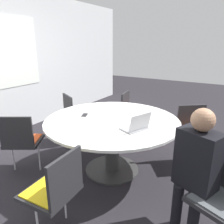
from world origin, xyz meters
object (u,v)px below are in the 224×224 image
at_px(chair_5, 55,187).
at_px(person_0, 196,163).
at_px(chair_2, 132,111).
at_px(chair_3, 75,113).
at_px(cell_phone, 85,115).
at_px(chair_4, 22,138).
at_px(handbag, 116,126).
at_px(laptop, 137,126).
at_px(chair_1, 194,131).

height_order(chair_5, person_0, person_0).
relative_size(chair_2, chair_3, 1.00).
relative_size(chair_2, cell_phone, 5.51).
bearing_deg(chair_4, person_0, -26.06).
relative_size(chair_3, cell_phone, 5.51).
relative_size(person_0, cell_phone, 7.74).
bearing_deg(chair_2, cell_phone, -16.45).
relative_size(chair_5, cell_phone, 5.51).
relative_size(cell_phone, handbag, 0.43).
bearing_deg(handbag, chair_5, -161.86).
relative_size(chair_2, chair_5, 1.00).
xyz_separation_m(chair_4, laptop, (0.51, -1.42, 0.30)).
distance_m(person_0, laptop, 0.79).
bearing_deg(chair_1, chair_3, -29.90).
relative_size(chair_4, chair_5, 1.00).
height_order(chair_1, chair_2, same).
distance_m(chair_4, chair_5, 1.24).
height_order(person_0, cell_phone, person_0).
height_order(chair_3, cell_phone, chair_3).
bearing_deg(chair_4, chair_1, 6.27).
bearing_deg(chair_4, chair_5, -55.75).
relative_size(chair_2, laptop, 2.38).
distance_m(chair_2, laptop, 1.55).
height_order(chair_5, cell_phone, chair_5).
bearing_deg(chair_4, handbag, 48.02).
xyz_separation_m(chair_1, handbag, (0.41, 1.55, -0.38)).
distance_m(chair_5, handbag, 2.54).
bearing_deg(laptop, chair_5, 5.37).
bearing_deg(laptop, chair_4, -48.66).
bearing_deg(chair_3, chair_1, 36.36).
relative_size(chair_1, chair_5, 1.00).
distance_m(chair_4, cell_phone, 0.89).
distance_m(chair_3, person_0, 2.46).
bearing_deg(chair_3, person_0, 4.81).
distance_m(chair_1, chair_4, 2.40).
distance_m(chair_4, handbag, 1.95).
height_order(chair_2, laptop, laptop).
xyz_separation_m(chair_1, person_0, (-1.26, -0.26, 0.19)).
height_order(chair_2, chair_4, same).
relative_size(person_0, laptop, 3.35).
xyz_separation_m(cell_phone, handbag, (1.25, 0.23, -0.62)).
height_order(chair_5, laptop, laptop).
height_order(chair_2, handbag, chair_2).
xyz_separation_m(chair_3, laptop, (-0.69, -1.52, 0.30)).
relative_size(chair_1, person_0, 0.71).
xyz_separation_m(chair_4, cell_phone, (0.63, -0.57, 0.25)).
bearing_deg(person_0, chair_3, -2.20).
bearing_deg(chair_5, handbag, 14.55).
xyz_separation_m(chair_1, laptop, (-0.96, 0.47, 0.30)).
bearing_deg(handbag, laptop, -141.77).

